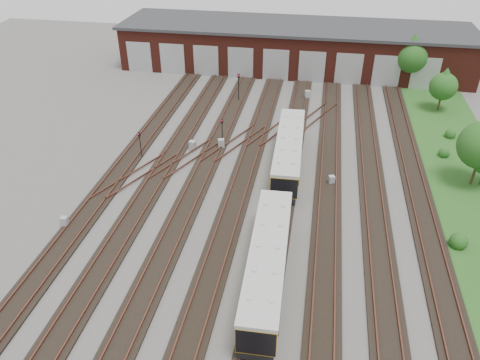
# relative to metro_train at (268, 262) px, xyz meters

# --- Properties ---
(ground) EXTENTS (120.00, 120.00, 0.00)m
(ground) POSITION_rel_metro_train_xyz_m (-2.00, 5.62, -1.78)
(ground) COLOR #4C4A47
(ground) RESTS_ON ground
(track_network) EXTENTS (30.40, 70.00, 0.33)m
(track_network) POSITION_rel_metro_train_xyz_m (-2.17, 6.20, -1.67)
(track_network) COLOR black
(track_network) RESTS_ON ground
(maintenance_shed) EXTENTS (51.00, 12.50, 6.35)m
(maintenance_shed) POSITION_rel_metro_train_xyz_m (-2.01, 45.59, 1.43)
(maintenance_shed) COLOR #501C14
(maintenance_shed) RESTS_ON ground
(grass_verge) EXTENTS (8.00, 55.00, 0.05)m
(grass_verge) POSITION_rel_metro_train_xyz_m (17.00, 15.62, -1.75)
(grass_verge) COLOR #204E1A
(grass_verge) RESTS_ON ground
(metro_train) EXTENTS (2.86, 45.73, 2.82)m
(metro_train) POSITION_rel_metro_train_xyz_m (0.00, 0.00, 0.00)
(metro_train) COLOR black
(metro_train) RESTS_ON ground
(signal_mast_0) EXTENTS (0.25, 0.24, 2.86)m
(signal_mast_0) POSITION_rel_metro_train_xyz_m (-14.85, 15.18, 0.05)
(signal_mast_0) COLOR black
(signal_mast_0) RESTS_ON ground
(signal_mast_1) EXTENTS (0.22, 0.21, 2.87)m
(signal_mast_1) POSITION_rel_metro_train_xyz_m (-7.37, 19.56, 0.05)
(signal_mast_1) COLOR black
(signal_mast_1) RESTS_ON ground
(signal_mast_2) EXTENTS (0.27, 0.26, 3.59)m
(signal_mast_2) POSITION_rel_metro_train_xyz_m (-7.77, 31.38, 0.51)
(signal_mast_2) COLOR black
(signal_mast_2) RESTS_ON ground
(signal_mast_3) EXTENTS (0.24, 0.22, 2.68)m
(signal_mast_3) POSITION_rel_metro_train_xyz_m (-0.95, 13.48, -0.05)
(signal_mast_3) COLOR black
(signal_mast_3) RESTS_ON ground
(relay_cabinet_0) EXTENTS (0.60, 0.51, 0.95)m
(relay_cabinet_0) POSITION_rel_metro_train_xyz_m (-17.00, 3.24, -1.30)
(relay_cabinet_0) COLOR #999B9E
(relay_cabinet_0) RESTS_ON ground
(relay_cabinet_1) EXTENTS (0.77, 0.70, 1.04)m
(relay_cabinet_1) POSITION_rel_metro_train_xyz_m (-7.29, 18.57, -1.26)
(relay_cabinet_1) COLOR #999B9E
(relay_cabinet_1) RESTS_ON ground
(relay_cabinet_2) EXTENTS (0.73, 0.65, 1.04)m
(relay_cabinet_2) POSITION_rel_metro_train_xyz_m (-10.14, 17.62, -1.25)
(relay_cabinet_2) COLOR #999B9E
(relay_cabinet_2) RESTS_ON ground
(relay_cabinet_3) EXTENTS (0.78, 0.70, 1.09)m
(relay_cabinet_3) POSITION_rel_metro_train_xyz_m (0.88, 33.69, -1.23)
(relay_cabinet_3) COLOR #999B9E
(relay_cabinet_3) RESTS_ON ground
(relay_cabinet_4) EXTENTS (0.66, 0.60, 0.89)m
(relay_cabinet_4) POSITION_rel_metro_train_xyz_m (4.26, 13.53, -1.33)
(relay_cabinet_4) COLOR #999B9E
(relay_cabinet_4) RESTS_ON ground
(tree_0) EXTENTS (4.34, 4.34, 7.19)m
(tree_0) POSITION_rel_metro_train_xyz_m (14.03, 40.62, 2.85)
(tree_0) COLOR #362B18
(tree_0) RESTS_ON ground
(tree_1) EXTENTS (3.28, 3.28, 5.44)m
(tree_1) POSITION_rel_metro_train_xyz_m (16.95, 32.84, 1.72)
(tree_1) COLOR #362B18
(tree_1) RESTS_ON ground
(bush_0) EXTENTS (1.37, 1.37, 1.37)m
(bush_0) POSITION_rel_metro_train_xyz_m (14.00, 6.35, -1.09)
(bush_0) COLOR #1B4513
(bush_0) RESTS_ON ground
(bush_1) EXTENTS (1.11, 1.11, 1.11)m
(bush_1) POSITION_rel_metro_train_xyz_m (15.51, 20.88, -1.22)
(bush_1) COLOR #1B4513
(bush_1) RESTS_ON ground
(bush_2) EXTENTS (1.18, 1.18, 1.18)m
(bush_2) POSITION_rel_metro_train_xyz_m (16.98, 25.44, -1.18)
(bush_2) COLOR #1B4513
(bush_2) RESTS_ON ground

